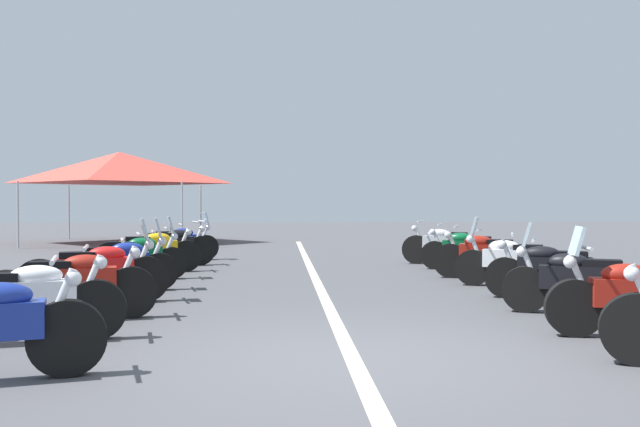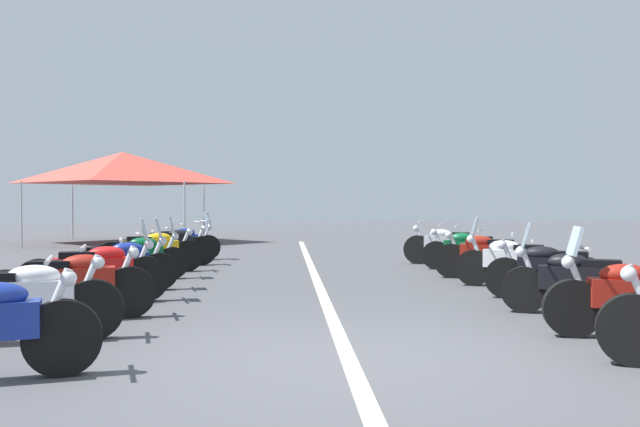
{
  "view_description": "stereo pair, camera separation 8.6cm",
  "coord_description": "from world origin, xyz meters",
  "px_view_note": "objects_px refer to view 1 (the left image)",
  "views": [
    {
      "loc": [
        -6.16,
        0.68,
        1.48
      ],
      "look_at": [
        5.06,
        0.0,
        1.27
      ],
      "focal_mm": 37.55,
      "sensor_mm": 36.0,
      "label": 1
    },
    {
      "loc": [
        -6.16,
        0.6,
        1.48
      ],
      "look_at": [
        5.06,
        0.0,
        1.27
      ],
      "focal_mm": 37.55,
      "sensor_mm": 36.0,
      "label": 2
    }
  ],
  "objects_px": {
    "motorcycle_left_row_4": "(118,263)",
    "motorcycle_right_row_4": "(513,260)",
    "motorcycle_right_row_5": "(487,255)",
    "motorcycle_left_row_7": "(171,246)",
    "motorcycle_right_row_2": "(580,280)",
    "motorcycle_left_row_3": "(96,271)",
    "motorcycle_right_row_3": "(553,270)",
    "motorcycle_left_row_1": "(20,300)",
    "motorcycle_right_row_6": "(468,249)",
    "motorcycle_left_row_6": "(150,250)",
    "motorcycle_right_row_7": "(446,245)",
    "motorcycle_left_row_5": "(134,256)",
    "motorcycle_left_row_8": "(177,242)",
    "event_tent": "(120,168)",
    "motorcycle_left_row_2": "(71,284)"
  },
  "relations": [
    {
      "from": "motorcycle_right_row_3",
      "to": "motorcycle_left_row_8",
      "type": "bearing_deg",
      "value": -26.74
    },
    {
      "from": "motorcycle_left_row_1",
      "to": "motorcycle_right_row_7",
      "type": "xyz_separation_m",
      "value": [
        8.17,
        -6.53,
        0.01
      ]
    },
    {
      "from": "motorcycle_left_row_6",
      "to": "motorcycle_right_row_5",
      "type": "height_order",
      "value": "motorcycle_right_row_5"
    },
    {
      "from": "motorcycle_left_row_7",
      "to": "motorcycle_right_row_2",
      "type": "distance_m",
      "value": 9.36
    },
    {
      "from": "motorcycle_right_row_6",
      "to": "event_tent",
      "type": "distance_m",
      "value": 13.93
    },
    {
      "from": "motorcycle_left_row_3",
      "to": "motorcycle_right_row_3",
      "type": "bearing_deg",
      "value": -15.62
    },
    {
      "from": "motorcycle_left_row_7",
      "to": "motorcycle_right_row_5",
      "type": "bearing_deg",
      "value": -43.26
    },
    {
      "from": "motorcycle_left_row_4",
      "to": "motorcycle_right_row_5",
      "type": "distance_m",
      "value": 6.69
    },
    {
      "from": "motorcycle_left_row_2",
      "to": "motorcycle_right_row_5",
      "type": "bearing_deg",
      "value": 18.27
    },
    {
      "from": "motorcycle_right_row_4",
      "to": "motorcycle_right_row_6",
      "type": "xyz_separation_m",
      "value": [
        2.81,
        -0.03,
        -0.01
      ]
    },
    {
      "from": "motorcycle_right_row_2",
      "to": "motorcycle_right_row_4",
      "type": "relative_size",
      "value": 1.01
    },
    {
      "from": "motorcycle_left_row_7",
      "to": "motorcycle_right_row_6",
      "type": "relative_size",
      "value": 1.01
    },
    {
      "from": "motorcycle_left_row_4",
      "to": "motorcycle_left_row_1",
      "type": "bearing_deg",
      "value": -103.49
    },
    {
      "from": "motorcycle_left_row_4",
      "to": "motorcycle_left_row_5",
      "type": "distance_m",
      "value": 1.59
    },
    {
      "from": "motorcycle_right_row_4",
      "to": "motorcycle_right_row_2",
      "type": "bearing_deg",
      "value": 110.81
    },
    {
      "from": "motorcycle_right_row_2",
      "to": "motorcycle_right_row_3",
      "type": "distance_m",
      "value": 1.37
    },
    {
      "from": "motorcycle_right_row_2",
      "to": "motorcycle_right_row_7",
      "type": "relative_size",
      "value": 0.99
    },
    {
      "from": "motorcycle_left_row_1",
      "to": "motorcycle_left_row_2",
      "type": "height_order",
      "value": "motorcycle_left_row_2"
    },
    {
      "from": "motorcycle_left_row_1",
      "to": "motorcycle_right_row_3",
      "type": "distance_m",
      "value": 7.28
    },
    {
      "from": "motorcycle_left_row_3",
      "to": "motorcycle_left_row_7",
      "type": "bearing_deg",
      "value": 72.56
    },
    {
      "from": "motorcycle_left_row_5",
      "to": "motorcycle_right_row_3",
      "type": "distance_m",
      "value": 7.39
    },
    {
      "from": "motorcycle_left_row_2",
      "to": "motorcycle_right_row_7",
      "type": "relative_size",
      "value": 1.06
    },
    {
      "from": "motorcycle_left_row_3",
      "to": "motorcycle_right_row_3",
      "type": "relative_size",
      "value": 1.06
    },
    {
      "from": "motorcycle_left_row_5",
      "to": "motorcycle_left_row_8",
      "type": "relative_size",
      "value": 0.98
    },
    {
      "from": "motorcycle_left_row_6",
      "to": "motorcycle_right_row_4",
      "type": "height_order",
      "value": "motorcycle_right_row_4"
    },
    {
      "from": "motorcycle_right_row_5",
      "to": "motorcycle_right_row_7",
      "type": "xyz_separation_m",
      "value": [
        2.81,
        0.08,
        0.0
      ]
    },
    {
      "from": "motorcycle_left_row_2",
      "to": "motorcycle_right_row_3",
      "type": "height_order",
      "value": "motorcycle_left_row_2"
    },
    {
      "from": "motorcycle_right_row_7",
      "to": "event_tent",
      "type": "height_order",
      "value": "event_tent"
    },
    {
      "from": "motorcycle_right_row_5",
      "to": "event_tent",
      "type": "bearing_deg",
      "value": -30.43
    },
    {
      "from": "motorcycle_left_row_8",
      "to": "motorcycle_right_row_7",
      "type": "xyz_separation_m",
      "value": [
        -1.44,
        -6.38,
        0.0
      ]
    },
    {
      "from": "motorcycle_left_row_3",
      "to": "motorcycle_right_row_6",
      "type": "bearing_deg",
      "value": 17.1
    },
    {
      "from": "motorcycle_left_row_2",
      "to": "motorcycle_left_row_5",
      "type": "relative_size",
      "value": 1.03
    },
    {
      "from": "motorcycle_left_row_3",
      "to": "event_tent",
      "type": "height_order",
      "value": "event_tent"
    },
    {
      "from": "motorcycle_left_row_1",
      "to": "motorcycle_left_row_7",
      "type": "relative_size",
      "value": 1.08
    },
    {
      "from": "motorcycle_left_row_3",
      "to": "motorcycle_left_row_5",
      "type": "relative_size",
      "value": 1.03
    },
    {
      "from": "motorcycle_left_row_6",
      "to": "motorcycle_right_row_2",
      "type": "height_order",
      "value": "motorcycle_right_row_2"
    },
    {
      "from": "motorcycle_left_row_4",
      "to": "motorcycle_right_row_7",
      "type": "distance_m",
      "value": 7.7
    },
    {
      "from": "motorcycle_left_row_4",
      "to": "motorcycle_right_row_4",
      "type": "height_order",
      "value": "motorcycle_right_row_4"
    },
    {
      "from": "motorcycle_left_row_4",
      "to": "motorcycle_left_row_6",
      "type": "xyz_separation_m",
      "value": [
        2.88,
        0.04,
        0.0
      ]
    },
    {
      "from": "motorcycle_left_row_6",
      "to": "event_tent",
      "type": "distance_m",
      "value": 10.57
    },
    {
      "from": "motorcycle_left_row_6",
      "to": "motorcycle_left_row_8",
      "type": "relative_size",
      "value": 1.03
    },
    {
      "from": "motorcycle_left_row_1",
      "to": "motorcycle_left_row_2",
      "type": "distance_m",
      "value": 1.31
    },
    {
      "from": "event_tent",
      "to": "motorcycle_left_row_8",
      "type": "bearing_deg",
      "value": -156.86
    },
    {
      "from": "motorcycle_left_row_3",
      "to": "motorcycle_left_row_6",
      "type": "height_order",
      "value": "motorcycle_left_row_3"
    },
    {
      "from": "motorcycle_left_row_3",
      "to": "motorcycle_left_row_6",
      "type": "relative_size",
      "value": 0.98
    },
    {
      "from": "motorcycle_left_row_1",
      "to": "motorcycle_right_row_6",
      "type": "xyz_separation_m",
      "value": [
        6.96,
        -6.7,
        -0.01
      ]
    },
    {
      "from": "motorcycle_left_row_3",
      "to": "motorcycle_left_row_7",
      "type": "xyz_separation_m",
      "value": [
        5.54,
        -0.17,
        -0.01
      ]
    },
    {
      "from": "motorcycle_right_row_4",
      "to": "motorcycle_right_row_5",
      "type": "relative_size",
      "value": 0.97
    },
    {
      "from": "motorcycle_left_row_1",
      "to": "motorcycle_right_row_5",
      "type": "distance_m",
      "value": 8.51
    },
    {
      "from": "motorcycle_left_row_8",
      "to": "motorcycle_right_row_2",
      "type": "distance_m",
      "value": 10.47
    }
  ]
}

